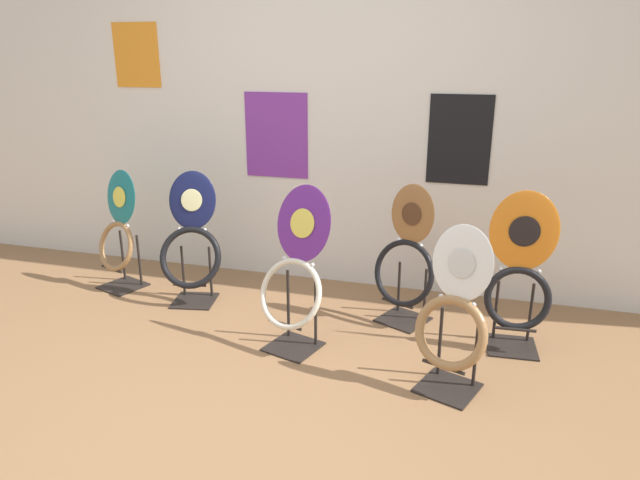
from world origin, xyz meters
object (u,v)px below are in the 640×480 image
(toilet_seat_display_woodgrain, at_px, (406,262))
(toilet_seat_display_purple_note, at_px, (295,277))
(toilet_seat_display_teal_sax, at_px, (119,233))
(toilet_seat_display_navy_moon, at_px, (191,244))
(toilet_seat_display_orange_sun, at_px, (519,281))
(toilet_seat_display_white_plain, at_px, (453,321))

(toilet_seat_display_woodgrain, xyz_separation_m, toilet_seat_display_purple_note, (-0.56, -0.51, 0.04))
(toilet_seat_display_woodgrain, distance_m, toilet_seat_display_teal_sax, 2.06)
(toilet_seat_display_navy_moon, height_order, toilet_seat_display_teal_sax, toilet_seat_display_navy_moon)
(toilet_seat_display_orange_sun, height_order, toilet_seat_display_teal_sax, toilet_seat_display_orange_sun)
(toilet_seat_display_teal_sax, bearing_deg, toilet_seat_display_navy_moon, -7.44)
(toilet_seat_display_teal_sax, relative_size, toilet_seat_display_purple_note, 0.91)
(toilet_seat_display_orange_sun, bearing_deg, toilet_seat_display_woodgrain, 164.55)
(toilet_seat_display_orange_sun, distance_m, toilet_seat_display_teal_sax, 2.73)
(toilet_seat_display_orange_sun, relative_size, toilet_seat_display_purple_note, 0.99)
(toilet_seat_display_white_plain, distance_m, toilet_seat_display_purple_note, 0.92)
(toilet_seat_display_woodgrain, relative_size, toilet_seat_display_orange_sun, 0.95)
(toilet_seat_display_white_plain, height_order, toilet_seat_display_teal_sax, toilet_seat_display_white_plain)
(toilet_seat_display_purple_note, bearing_deg, toilet_seat_display_white_plain, -13.25)
(toilet_seat_display_teal_sax, bearing_deg, toilet_seat_display_purple_note, -18.33)
(toilet_seat_display_orange_sun, height_order, toilet_seat_display_white_plain, toilet_seat_display_orange_sun)
(toilet_seat_display_white_plain, bearing_deg, toilet_seat_display_teal_sax, 163.53)
(toilet_seat_display_orange_sun, distance_m, toilet_seat_display_navy_moon, 2.10)
(toilet_seat_display_navy_moon, xyz_separation_m, toilet_seat_display_teal_sax, (-0.63, 0.08, -0.01))
(toilet_seat_display_navy_moon, relative_size, toilet_seat_display_teal_sax, 1.04)
(toilet_seat_display_woodgrain, distance_m, toilet_seat_display_purple_note, 0.76)
(toilet_seat_display_white_plain, bearing_deg, toilet_seat_display_navy_moon, 160.52)
(toilet_seat_display_teal_sax, distance_m, toilet_seat_display_purple_note, 1.59)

